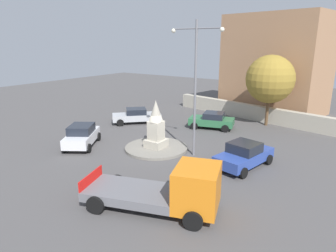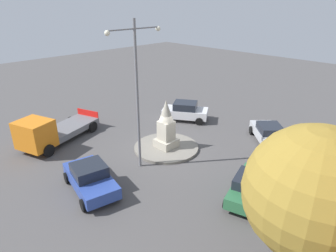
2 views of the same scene
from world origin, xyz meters
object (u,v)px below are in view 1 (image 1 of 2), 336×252
Objects in this scene: monument at (156,126)px; car_silver_near_island at (137,116)px; car_green_far_side at (212,120)px; tree_near_wall at (270,79)px; car_blue_approaching at (244,155)px; corner_building at (276,65)px; car_white_passing at (82,135)px; streetlamp at (195,78)px; truck_orange_parked_right at (171,190)px.

car_silver_near_island is at bearing -38.99° from monument.
car_green_far_side is 6.29m from tree_near_wall.
corner_building reaches higher than car_blue_approaching.
car_white_passing is 16.76m from tree_near_wall.
tree_near_wall is (-4.55, -10.86, 2.49)m from monument.
streetlamp is at bearing 88.25° from corner_building.
car_white_passing is at bearing -19.18° from truck_orange_parked_right.
car_white_passing reaches higher than car_blue_approaching.
car_white_passing is (4.86, 2.58, -0.91)m from monument.
car_silver_near_island is 0.43× the size of corner_building.
car_silver_near_island is at bearing 20.24° from car_green_far_side.
car_blue_approaching is at bearing 100.43° from corner_building.
car_green_far_side is at bearing -159.76° from car_silver_near_island.
streetlamp is 2.00× the size of car_blue_approaching.
car_silver_near_island is at bearing -44.00° from truck_orange_parked_right.
car_silver_near_island is (6.65, 2.45, -0.02)m from car_green_far_side.
car_green_far_side is 0.96× the size of car_silver_near_island.
monument is at bearing 83.07° from car_green_far_side.
car_white_passing is 0.94× the size of car_blue_approaching.
streetlamp is at bearing -68.25° from truck_orange_parked_right.
corner_building is (3.01, -16.35, 4.33)m from car_blue_approaching.
monument reaches higher than car_blue_approaching.
streetlamp reaches higher than car_green_far_side.
car_white_passing is 0.95× the size of car_silver_near_island.
corner_building is (-2.43, -9.74, 4.36)m from car_green_far_side.
monument is at bearing -48.52° from truck_orange_parked_right.
car_green_far_side reaches higher than car_silver_near_island.
monument is at bearing 141.01° from car_silver_near_island.
tree_near_wall is (-10.34, -6.17, 3.51)m from car_silver_near_island.
streetlamp reaches higher than car_blue_approaching.
corner_building reaches higher than car_white_passing.
car_white_passing is 7.33m from car_silver_near_island.
truck_orange_parked_right reaches higher than car_blue_approaching.
corner_building reaches higher than truck_orange_parked_right.
car_silver_near_island is (0.93, -7.27, -0.11)m from car_white_passing.
car_blue_approaching is 11.03m from tree_near_wall.
tree_near_wall is (-3.68, -3.72, 3.48)m from car_green_far_side.
monument is at bearing 78.95° from corner_building.
streetlamp is 8.30m from truck_orange_parked_right.
streetlamp reaches higher than car_silver_near_island.
corner_building is at bearing -91.75° from streetlamp.
corner_building is 1.60× the size of tree_near_wall.
car_blue_approaching is 17.18m from corner_building.
tree_near_wall is at bearing -112.74° from monument.
corner_building is at bearing -101.05° from monument.
corner_building is at bearing -84.64° from truck_orange_parked_right.
car_silver_near_island is (5.79, -4.69, -1.02)m from monument.
car_green_far_side is 14.08m from truck_orange_parked_right.
truck_orange_parked_right is at bearing 136.00° from car_silver_near_island.
streetlamp is 8.24m from car_green_far_side.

